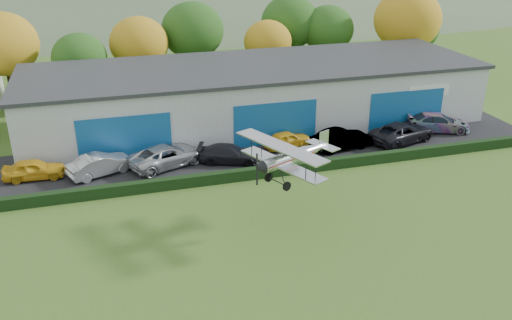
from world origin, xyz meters
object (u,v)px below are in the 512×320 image
object	(u,v)px
car_1	(101,164)
car_6	(402,132)
car_7	(438,122)
hangar	(255,93)
biplane	(291,156)
car_3	(230,154)
car_0	(34,169)
car_2	(167,156)
car_4	(287,139)
car_5	(342,139)

from	to	relation	value
car_1	car_6	distance (m)	24.23
car_6	car_7	size ratio (longest dim) A/B	1.08
hangar	biplane	world-z (taller)	hangar
hangar	car_3	xyz separation A→B (m)	(-4.50, -8.60, -1.91)
hangar	car_3	distance (m)	9.89
car_6	car_3	bearing A→B (deg)	72.33
hangar	car_0	size ratio (longest dim) A/B	9.61
car_2	biplane	world-z (taller)	biplane
car_1	car_6	world-z (taller)	car_6
car_6	car_7	world-z (taller)	car_6
hangar	car_1	xyz separation A→B (m)	(-13.97, -8.11, -1.82)
car_7	car_3	bearing A→B (deg)	112.72
car_0	biplane	distance (m)	19.08
car_4	biplane	world-z (taller)	biplane
car_7	biplane	distance (m)	20.89
car_1	car_2	xyz separation A→B (m)	(4.81, 0.21, 0.02)
car_4	hangar	bearing A→B (deg)	-9.08
hangar	car_4	bearing A→B (deg)	-84.05
car_2	car_5	xyz separation A→B (m)	(13.95, -0.63, 0.03)
car_1	car_4	bearing A→B (deg)	-108.41
hangar	car_2	distance (m)	12.24
biplane	car_3	bearing A→B (deg)	74.77
hangar	car_6	bearing A→B (deg)	-39.64
car_5	car_6	xyz separation A→B (m)	(5.46, 0.05, -0.01)
car_3	hangar	bearing A→B (deg)	-7.40
hangar	biplane	distance (m)	18.25
car_4	car_7	distance (m)	13.85
car_2	car_5	size ratio (longest dim) A/B	1.14
car_1	car_5	size ratio (longest dim) A/B	0.94
car_5	car_6	world-z (taller)	car_5
car_2	car_5	distance (m)	13.97
hangar	car_5	world-z (taller)	hangar
car_0	car_2	bearing A→B (deg)	-90.21
hangar	car_3	world-z (taller)	hangar
car_6	car_7	xyz separation A→B (m)	(4.32, 1.36, -0.03)
car_0	car_6	distance (m)	28.84
car_7	car_1	bearing A→B (deg)	110.30
car_1	biplane	xyz separation A→B (m)	(10.98, -9.82, 3.38)
car_4	biplane	xyz separation A→B (m)	(-3.72, -10.96, 3.48)
car_3	car_6	distance (m)	14.75
car_5	car_7	bearing A→B (deg)	-90.81
car_5	hangar	bearing A→B (deg)	20.34
car_2	car_7	bearing A→B (deg)	-109.96
car_5	car_3	bearing A→B (deg)	81.40
car_2	hangar	bearing A→B (deg)	-71.02
hangar	biplane	bearing A→B (deg)	-99.46
car_0	car_6	bearing A→B (deg)	-89.65
car_5	biplane	xyz separation A→B (m)	(-7.78, -9.40, 3.33)
car_2	car_6	size ratio (longest dim) A/B	0.98
car_0	car_6	xyz separation A→B (m)	(28.83, -1.01, 0.10)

